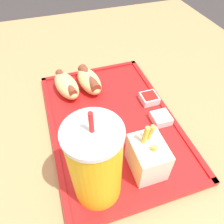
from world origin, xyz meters
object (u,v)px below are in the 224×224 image
soda_cup (96,164)px  sauce_cup_ketchup (150,99)px  fries_carton (148,157)px  hot_dog_near (89,80)px  hot_dog_far (66,85)px  sauce_cup_mayo (161,118)px

soda_cup → sauce_cup_ketchup: soda_cup is taller
soda_cup → sauce_cup_ketchup: size_ratio=4.84×
soda_cup → fries_carton: soda_cup is taller
soda_cup → hot_dog_near: size_ratio=1.74×
hot_dog_far → hot_dog_near: same height
fries_carton → soda_cup: bearing=96.8°
soda_cup → hot_dog_near: 0.30m
sauce_cup_mayo → hot_dog_near: bearing=37.2°
sauce_cup_mayo → sauce_cup_ketchup: same height
soda_cup → sauce_cup_mayo: 0.24m
soda_cup → hot_dog_far: soda_cup is taller
hot_dog_far → fries_carton: size_ratio=1.05×
hot_dog_near → sauce_cup_ketchup: (-0.10, -0.14, -0.02)m
soda_cup → sauce_cup_mayo: bearing=-58.6°
soda_cup → sauce_cup_mayo: (0.12, -0.19, -0.08)m
soda_cup → fries_carton: 0.12m
fries_carton → sauce_cup_ketchup: (0.17, -0.09, -0.03)m
hot_dog_far → fries_carton: 0.30m
soda_cup → hot_dog_near: soda_cup is taller
soda_cup → sauce_cup_mayo: soda_cup is taller
hot_dog_near → sauce_cup_ketchup: bearing=-127.6°
hot_dog_far → sauce_cup_mayo: bearing=-131.8°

